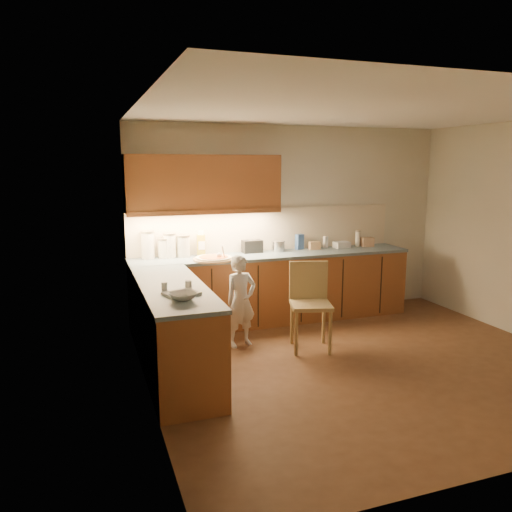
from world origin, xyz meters
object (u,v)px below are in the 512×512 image
child (241,301)px  toaster (252,246)px  oil_jug (201,244)px  wooden_chair (310,299)px  pizza_on_board (214,258)px

child → toaster: size_ratio=4.02×
child → oil_jug: oil_jug is taller
wooden_chair → toaster: size_ratio=3.71×
oil_jug → pizza_on_board: bearing=-79.0°
child → oil_jug: size_ratio=3.34×
child → toaster: 1.13m
wooden_chair → oil_jug: 1.65m
child → wooden_chair: child is taller
oil_jug → toaster: (0.69, -0.02, -0.06)m
pizza_on_board → wooden_chair: (0.90, -0.87, -0.37)m
oil_jug → toaster: oil_jug is taller
oil_jug → child: bearing=-75.7°
wooden_chair → toaster: 1.33m
child → oil_jug: 1.10m
child → wooden_chair: (0.73, -0.30, 0.04)m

